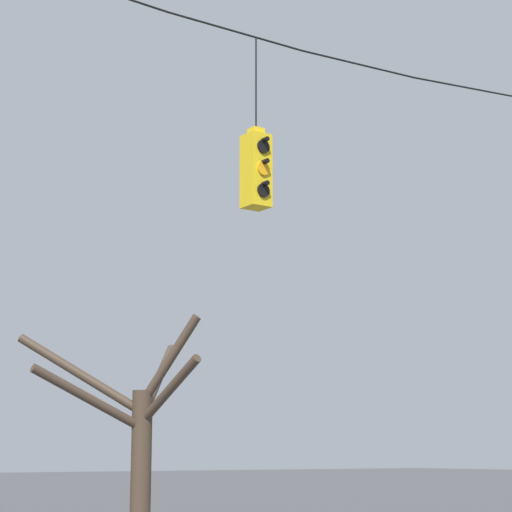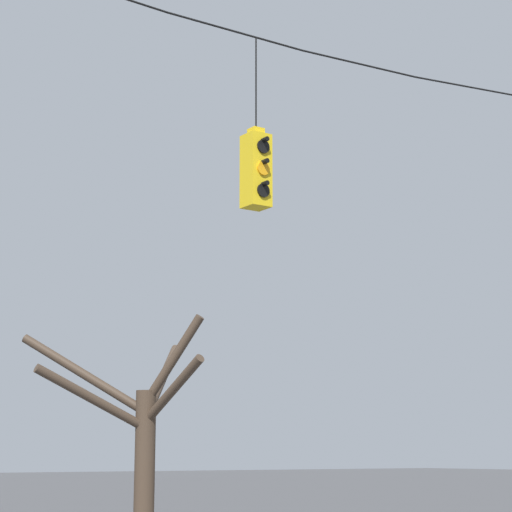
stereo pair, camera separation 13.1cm
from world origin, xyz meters
The scene contains 3 objects.
span_wire centered at (0.00, -0.27, 8.31)m, with size 16.43×0.03×0.58m.
traffic_light_near_left_pole centered at (0.32, -0.27, 6.10)m, with size 0.34×0.58×2.58m.
bare_tree centered at (2.70, 7.61, 2.58)m, with size 4.43×3.92×5.03m.
Camera 2 is at (-7.47, -11.63, 2.10)m, focal length 70.00 mm.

